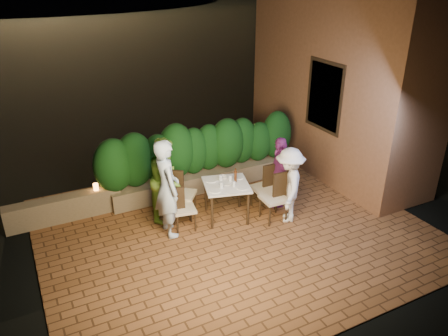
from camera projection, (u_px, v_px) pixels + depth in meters
ground at (245, 242)px, 8.01m from camera, size 400.00×400.00×0.00m
terrace_floor at (232, 231)px, 8.43m from camera, size 7.00×6.00×0.15m
building_wall at (341, 65)px, 10.04m from camera, size 1.60×5.00×5.00m
window_pane at (325, 96)px, 9.52m from camera, size 0.08×1.00×1.40m
window_frame at (325, 96)px, 9.52m from camera, size 0.06×1.15×1.55m
planter at (203, 180)px, 9.85m from camera, size 4.20×0.55×0.40m
hedge at (202, 149)px, 9.53m from camera, size 4.00×0.70×1.10m
parapet at (64, 208)px, 8.59m from camera, size 2.20×0.30×0.50m
hill at (38, 34)px, 58.91m from camera, size 52.00×40.00×22.00m
dining_table at (226, 201)px, 8.61m from camera, size 1.05×1.05×0.75m
plate_nw at (215, 191)px, 8.19m from camera, size 0.23×0.23×0.01m
plate_sw at (211, 180)px, 8.58m from camera, size 0.23×0.23×0.01m
plate_ne at (242, 187)px, 8.30m from camera, size 0.23×0.23×0.01m
plate_se at (238, 177)px, 8.71m from camera, size 0.20×0.20×0.01m
plate_centre at (226, 183)px, 8.46m from camera, size 0.20×0.20×0.01m
plate_front at (232, 192)px, 8.14m from camera, size 0.20×0.20×0.01m
glass_nw at (221, 185)px, 8.29m from camera, size 0.07×0.07×0.12m
glass_sw at (221, 178)px, 8.58m from camera, size 0.06×0.06×0.11m
glass_ne at (234, 184)px, 8.34m from camera, size 0.06×0.06×0.11m
glass_se at (230, 178)px, 8.54m from camera, size 0.07×0.07×0.12m
beer_bottle at (235, 175)px, 8.48m from camera, size 0.06×0.06×0.28m
bowl at (223, 177)px, 8.68m from camera, size 0.17×0.17×0.04m
chair_left_front at (184, 208)px, 8.22m from camera, size 0.48×0.48×0.89m
chair_left_back at (183, 193)px, 8.64m from camera, size 0.64×0.64×0.99m
chair_right_front at (274, 197)px, 8.49m from camera, size 0.48×0.48×1.00m
chair_right_back at (264, 187)px, 8.92m from camera, size 0.44×0.44×0.95m
diner_blue at (167, 188)px, 7.88m from camera, size 0.45×0.69×1.88m
diner_green at (166, 179)px, 8.45m from camera, size 1.00×1.04×1.68m
diner_white at (289, 185)px, 8.39m from camera, size 1.01×1.12×1.51m
diner_purple at (279, 172)px, 8.94m from camera, size 0.67×0.96×1.51m
parapet_lamp at (96, 187)px, 8.73m from camera, size 0.10×0.10×0.14m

